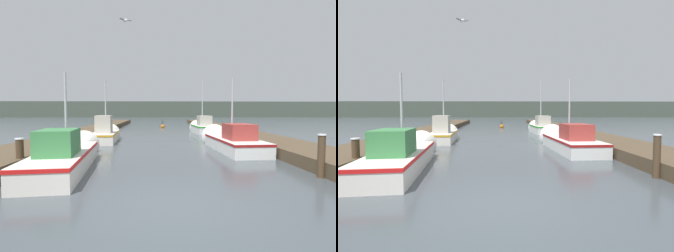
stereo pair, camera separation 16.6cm
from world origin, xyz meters
The scene contains 12 objects.
ground_plane centered at (0.00, 0.00, 0.00)m, with size 200.00×200.00×0.00m.
dock_left centered at (-5.69, 16.00, 0.22)m, with size 2.51×40.00×0.45m.
dock_right centered at (5.69, 16.00, 0.22)m, with size 2.51×40.00×0.45m.
distant_shore_ridge centered at (0.00, 74.32, 2.17)m, with size 120.00×16.00×4.33m.
fishing_boat_0 centered at (-3.39, 4.11, 0.42)m, with size 2.08×6.51×3.55m.
fishing_boat_1 centered at (3.32, 7.95, 0.41)m, with size 1.93×6.03×3.94m.
fishing_boat_2 centered at (-3.54, 11.52, 0.46)m, with size 1.62×4.85×4.17m.
fishing_boat_3 centered at (3.54, 17.22, 0.49)m, with size 1.65×4.48×4.92m.
mooring_piling_0 centered at (-4.57, 3.12, 0.54)m, with size 0.26×0.26×1.07m.
mooring_piling_1 centered at (4.36, 2.12, 0.63)m, with size 0.23×0.23×1.26m.
channel_buoy centered at (0.32, 23.87, 0.13)m, with size 0.45×0.45×0.95m.
seagull_lead centered at (-1.67, 6.40, 5.76)m, with size 0.52×0.41×0.12m.
Camera 1 is at (-0.35, -5.09, 1.94)m, focal length 28.00 mm.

